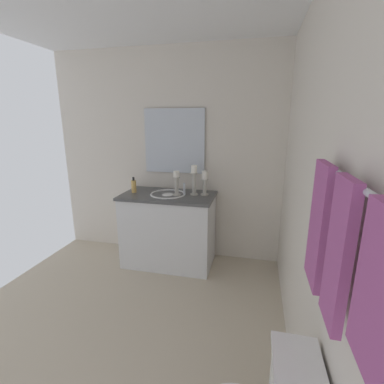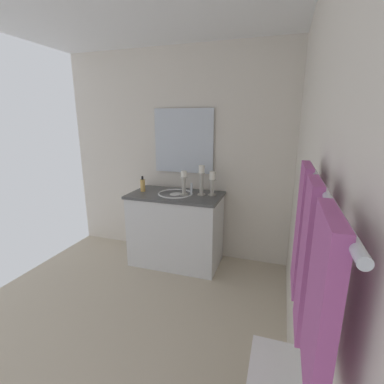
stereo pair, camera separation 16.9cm
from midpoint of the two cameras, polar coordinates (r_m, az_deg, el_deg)
The scene contains 14 objects.
floor at distance 2.54m, azimuth -19.58°, elevation -27.15°, with size 3.20×2.78×0.02m, color beige.
wall_back at distance 1.62m, azimuth 21.64°, elevation -1.51°, with size 3.20×0.04×2.45m, color silver.
wall_left at distance 3.37m, azimuth -6.70°, elevation 7.36°, with size 0.04×2.78×2.45m, color silver.
vanity_cabinet at distance 3.24m, azimuth -6.35°, elevation -7.68°, with size 0.58×1.05×0.84m.
sink_basin at distance 3.11m, azimuth -6.53°, elevation -1.19°, with size 0.40×0.40×0.24m.
mirror at distance 3.27m, azimuth -5.18°, elevation 10.43°, with size 0.02×0.72×0.74m, color silver.
candle_holder_tall at distance 3.03m, azimuth 1.05°, elevation 1.98°, with size 0.09×0.09×0.27m.
candle_holder_short at distance 3.02m, azimuth -1.17°, elevation 2.63°, with size 0.09×0.09×0.33m.
candle_holder_mid at distance 3.03m, azimuth -4.83°, elevation 1.91°, with size 0.09×0.09×0.27m.
soap_bottle at distance 3.24m, azimuth -13.44°, elevation 1.18°, with size 0.06×0.06×0.18m.
towel_bar at distance 0.84m, azimuth 26.02°, elevation 1.29°, with size 0.02×0.02×0.84m, color silver.
towel_near_vanity at distance 1.16m, azimuth 21.02°, elevation -6.48°, with size 0.21×0.03×0.49m, color #A54C8C.
towel_center at distance 0.90m, azimuth 23.36°, elevation -11.86°, with size 0.16×0.03×0.47m, color #A54C8C.
towel_near_corner at distance 0.64m, azimuth 28.15°, elevation -18.56°, with size 0.19×0.03×0.36m, color #A54C8C.
Camera 1 is at (1.57, 1.06, 1.65)m, focal length 25.75 mm.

